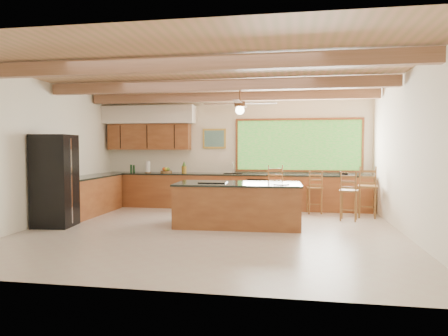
# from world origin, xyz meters

# --- Properties ---
(ground) EXTENTS (7.20, 7.20, 0.00)m
(ground) POSITION_xyz_m (0.00, 0.00, 0.00)
(ground) COLOR #BBAD9B
(ground) RESTS_ON ground
(room_shell) EXTENTS (7.27, 6.54, 3.02)m
(room_shell) POSITION_xyz_m (-0.17, 0.65, 2.21)
(room_shell) COLOR silver
(room_shell) RESTS_ON ground
(counter_run) EXTENTS (7.12, 3.10, 1.25)m
(counter_run) POSITION_xyz_m (-0.82, 2.52, 0.46)
(counter_run) COLOR brown
(counter_run) RESTS_ON ground
(island) EXTENTS (2.58, 1.28, 0.91)m
(island) POSITION_xyz_m (0.45, 0.60, 0.45)
(island) COLOR brown
(island) RESTS_ON ground
(refrigerator) EXTENTS (0.80, 0.78, 1.87)m
(refrigerator) POSITION_xyz_m (-3.22, -0.08, 0.94)
(refrigerator) COLOR black
(refrigerator) RESTS_ON ground
(bar_stool_a) EXTENTS (0.48, 0.48, 1.19)m
(bar_stool_a) POSITION_xyz_m (1.12, 2.36, 0.70)
(bar_stool_a) COLOR brown
(bar_stool_a) RESTS_ON ground
(bar_stool_b) EXTENTS (0.42, 0.42, 1.04)m
(bar_stool_b) POSITION_xyz_m (2.09, 2.39, 0.62)
(bar_stool_b) COLOR brown
(bar_stool_b) RESTS_ON ground
(bar_stool_c) EXTENTS (0.46, 0.46, 1.09)m
(bar_stool_c) POSITION_xyz_m (2.78, 1.54, 0.65)
(bar_stool_c) COLOR brown
(bar_stool_c) RESTS_ON ground
(bar_stool_d) EXTENTS (0.49, 0.49, 1.19)m
(bar_stool_d) POSITION_xyz_m (3.26, 1.99, 0.70)
(bar_stool_d) COLOR brown
(bar_stool_d) RESTS_ON ground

